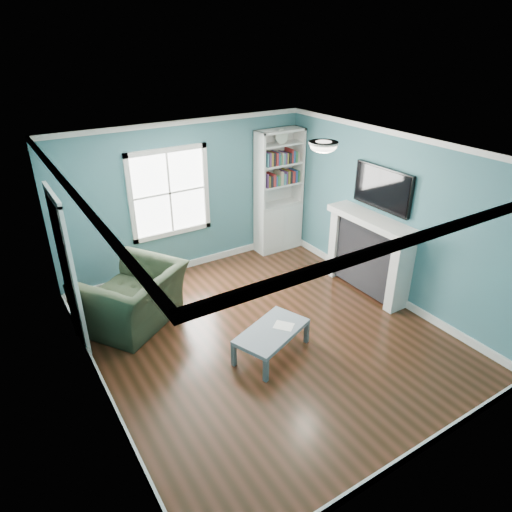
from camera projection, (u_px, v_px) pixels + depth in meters
floor at (267, 336)px, 6.43m from camera, size 5.00×5.00×0.00m
room_walls at (268, 233)px, 5.72m from camera, size 5.00×5.00×5.00m
trim at (268, 258)px, 5.88m from camera, size 4.50×5.00×2.60m
window at (170, 193)px, 7.52m from camera, size 1.40×0.06×1.50m
bookshelf at (278, 203)px, 8.60m from camera, size 0.90×0.35×2.31m
fireplace at (369, 255)px, 7.29m from camera, size 0.44×1.58×1.30m
tv at (382, 189)px, 6.86m from camera, size 0.06×1.10×0.65m
door at (67, 269)px, 5.95m from camera, size 0.12×0.98×2.17m
ceiling_fixture at (323, 146)px, 5.79m from camera, size 0.38×0.38×0.15m
light_switch at (98, 222)px, 7.06m from camera, size 0.08×0.01×0.12m
recliner at (132, 289)px, 6.46m from camera, size 1.58×1.45×1.16m
coffee_table at (272, 333)px, 5.95m from camera, size 1.15×0.89×0.37m
paper_sheet at (284, 326)px, 6.01m from camera, size 0.31×0.32×0.00m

